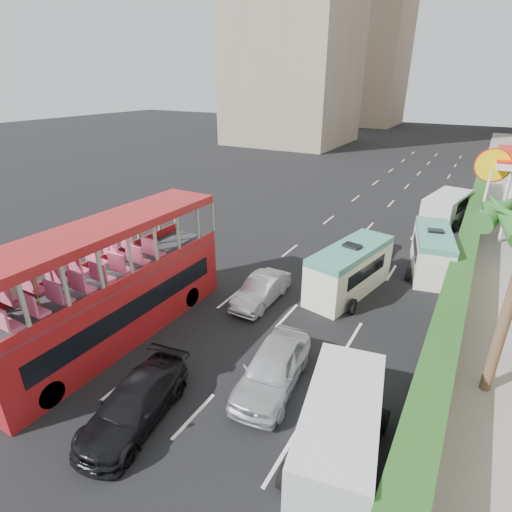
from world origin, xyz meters
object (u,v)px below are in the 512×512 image
Objects in this scene: car_silver_lane_a at (261,302)px; panel_van_near at (340,430)px; panel_van_far at (446,208)px; double_decker_bus at (111,283)px; minibus_near at (350,270)px; palm_tree at (508,310)px; minibus_far at (432,252)px; car_silver_lane_b at (272,385)px; car_black at (137,420)px; van_asset at (364,257)px.

car_silver_lane_a is 9.12m from panel_van_near.
double_decker_bus is at bearing -103.61° from panel_van_far.
car_silver_lane_a is 0.79× the size of panel_van_near.
panel_van_near is (2.88, -9.71, -0.24)m from minibus_near.
minibus_far is at bearing 109.09° from palm_tree.
double_decker_bus is at bearing -163.84° from palm_tree.
car_black is (-3.08, -3.63, 0.00)m from car_silver_lane_b.
panel_van_near is (10.19, -1.07, -1.52)m from double_decker_bus.
van_asset is at bearing 107.53° from minibus_near.
minibus_far reaches higher than van_asset.
palm_tree is at bearing -23.95° from minibus_near.
minibus_far is at bearing 51.72° from double_decker_bus.
car_silver_lane_b is at bearing 4.60° from double_decker_bus.
minibus_far is 1.06× the size of panel_van_near.
panel_van_near is 0.94× the size of panel_van_far.
van_asset is at bearing 70.64° from car_black.
minibus_near is (3.22, 11.70, 1.25)m from car_black.
panel_van_far is at bearing 69.82° from car_silver_lane_a.
minibus_near is at bearing 49.78° from double_decker_bus.
car_silver_lane_b is 0.99× the size of car_black.
palm_tree is at bearing -69.04° from panel_van_far.
double_decker_bus is 11.39m from minibus_near.
car_silver_lane_a is 10.36m from minibus_far.
double_decker_bus is 2.04× the size of panel_van_far.
car_silver_lane_a is 8.35m from van_asset.
minibus_near is 1.05× the size of panel_van_far.
palm_tree reaches higher than minibus_near.
car_silver_lane_a is 0.86× the size of van_asset.
panel_van_near is at bearing -46.86° from car_silver_lane_a.
palm_tree is at bearing 20.48° from car_silver_lane_b.
palm_tree reaches higher than van_asset.
minibus_near is 1.05× the size of minibus_far.
minibus_near is 1.12× the size of panel_van_near.
car_black is 17.70m from minibus_far.
car_silver_lane_b is (3.23, -4.92, 0.00)m from car_silver_lane_a.
car_silver_lane_a is at bearing 81.15° from car_black.
double_decker_bus is 2.37× the size of van_asset.
palm_tree is (3.57, -19.04, 2.30)m from panel_van_far.
palm_tree is (6.49, -4.65, 2.13)m from minibus_near.
double_decker_bus is at bearing -140.21° from minibus_far.
car_silver_lane_b is 0.81× the size of minibus_near.
minibus_near is 8.26m from palm_tree.
car_black is 0.72× the size of palm_tree.
double_decker_bus is at bearing -126.05° from car_silver_lane_a.
panel_van_far reaches higher than panel_van_near.
double_decker_bus reaches higher than minibus_far.
palm_tree reaches higher than panel_van_far.
minibus_near is at bearing 64.73° from car_black.
car_silver_lane_b reaches higher than car_black.
minibus_near reaches higher than car_silver_lane_a.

